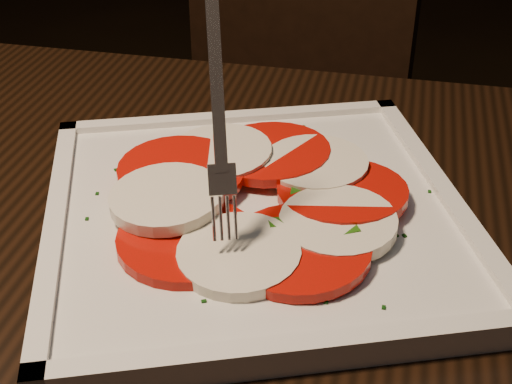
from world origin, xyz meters
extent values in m
cube|color=black|center=(-0.10, -0.25, 0.73)|extent=(1.27, 0.92, 0.04)
cube|color=black|center=(-0.09, 0.43, 0.45)|extent=(0.52, 0.52, 0.04)
cylinder|color=black|center=(-0.32, 0.31, 0.21)|extent=(0.04, 0.04, 0.41)
cylinder|color=black|center=(0.03, 0.21, 0.21)|extent=(0.04, 0.04, 0.41)
cylinder|color=black|center=(-0.21, 0.65, 0.21)|extent=(0.04, 0.04, 0.41)
cylinder|color=black|center=(0.13, 0.55, 0.21)|extent=(0.04, 0.04, 0.41)
cube|color=white|center=(-0.02, -0.17, 0.76)|extent=(0.40, 0.40, 0.01)
cylinder|color=#C10904|center=(-0.07, -0.22, 0.77)|extent=(0.10, 0.10, 0.01)
cylinder|color=white|center=(-0.03, -0.24, 0.77)|extent=(0.09, 0.09, 0.02)
cylinder|color=#C10904|center=(0.01, -0.23, 0.77)|extent=(0.10, 0.10, 0.01)
cylinder|color=white|center=(0.04, -0.20, 0.77)|extent=(0.09, 0.09, 0.01)
cylinder|color=#C10904|center=(0.04, -0.15, 0.77)|extent=(0.10, 0.10, 0.02)
cylinder|color=white|center=(0.02, -0.12, 0.78)|extent=(0.09, 0.09, 0.01)
cylinder|color=#C10904|center=(-0.02, -0.10, 0.78)|extent=(0.10, 0.10, 0.01)
cylinder|color=white|center=(-0.06, -0.11, 0.78)|extent=(0.09, 0.09, 0.02)
cylinder|color=#C10904|center=(-0.09, -0.15, 0.78)|extent=(0.10, 0.10, 0.01)
cylinder|color=white|center=(-0.09, -0.19, 0.78)|extent=(0.09, 0.09, 0.01)
cube|color=#225B0F|center=(0.01, -0.20, 0.78)|extent=(0.05, 0.03, 0.00)
cube|color=#225B0F|center=(0.04, -0.19, 0.78)|extent=(0.03, 0.05, 0.01)
cube|color=#225B0F|center=(-0.05, -0.14, 0.78)|extent=(0.03, 0.04, 0.00)
cube|color=#225B0F|center=(-0.03, -0.11, 0.78)|extent=(0.04, 0.02, 0.00)
cube|color=#225B0F|center=(0.02, -0.15, 0.78)|extent=(0.04, 0.04, 0.01)
cube|color=#225B0F|center=(0.02, -0.16, 0.78)|extent=(0.03, 0.01, 0.01)
cube|color=#0C3509|center=(-0.09, -0.25, 0.77)|extent=(0.00, 0.00, 0.00)
cube|color=#0C3509|center=(0.03, -0.27, 0.77)|extent=(0.00, 0.00, 0.00)
cube|color=#0C3509|center=(-0.04, -0.28, 0.77)|extent=(0.00, 0.00, 0.00)
cube|color=#0C3509|center=(-0.11, -0.11, 0.77)|extent=(0.00, 0.00, 0.00)
cube|color=#0C3509|center=(0.09, -0.12, 0.77)|extent=(0.00, 0.00, 0.00)
cube|color=#0C3509|center=(-0.14, -0.11, 0.77)|extent=(0.00, 0.00, 0.00)
cube|color=#0C3509|center=(0.00, -0.03, 0.77)|extent=(0.00, 0.00, 0.00)
cube|color=#0C3509|center=(-0.15, -0.20, 0.77)|extent=(0.00, 0.00, 0.00)
cube|color=#0C3509|center=(0.07, -0.10, 0.77)|extent=(0.00, 0.00, 0.00)
cube|color=#0C3509|center=(0.11, -0.13, 0.77)|extent=(0.00, 0.00, 0.00)
cube|color=#0C3509|center=(0.08, -0.14, 0.77)|extent=(0.00, 0.00, 0.00)
cube|color=#0C3509|center=(-0.15, -0.17, 0.77)|extent=(0.00, 0.00, 0.00)
cube|color=#0C3509|center=(0.07, -0.27, 0.77)|extent=(0.00, 0.00, 0.00)
cube|color=#0C3509|center=(0.09, -0.19, 0.77)|extent=(0.00, 0.00, 0.00)
cube|color=#0C3509|center=(0.01, -0.04, 0.77)|extent=(0.00, 0.00, 0.00)
cube|color=#0C3509|center=(-0.15, -0.13, 0.77)|extent=(0.00, 0.00, 0.00)
cube|color=#0C3509|center=(0.08, -0.20, 0.77)|extent=(0.00, 0.00, 0.00)
cube|color=#0C3509|center=(-0.13, -0.19, 0.77)|extent=(0.00, 0.00, 0.00)
cube|color=#0C3509|center=(0.01, -0.06, 0.77)|extent=(0.00, 0.00, 0.00)
camera|label=1|loc=(0.03, -0.63, 1.08)|focal=50.00mm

